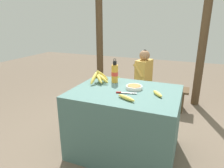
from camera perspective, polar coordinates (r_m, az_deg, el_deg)
The scene contains 13 objects.
ground_plane at distance 2.60m, azimuth 3.48°, elevation -18.20°, with size 12.00×12.00×0.00m, color brown.
market_counter at distance 2.40m, azimuth 3.65°, elevation -10.67°, with size 1.19×0.91×0.78m.
banana_bunch_ripe at distance 2.50m, azimuth -3.61°, elevation 2.07°, with size 0.22×0.37×0.16m.
serving_bowl at distance 2.29m, azimuth 6.34°, elevation -0.84°, with size 0.19×0.19×0.04m.
water_bottle at distance 2.49m, azimuth 0.78°, elevation 3.11°, with size 0.08×0.08×0.30m.
loose_banana_front at distance 1.98m, azimuth 4.09°, elevation -3.96°, with size 0.22×0.13×0.04m.
loose_banana_side at distance 2.13m, azimuth 12.88°, elevation -2.72°, with size 0.14×0.17×0.04m.
knife at distance 2.14m, azimuth 3.24°, elevation -2.47°, with size 0.22×0.08×0.02m.
wooden_bench at distance 3.76m, azimuth 7.81°, elevation -0.90°, with size 1.74×0.32×0.39m.
seated_vendor at distance 3.66m, azimuth 8.39°, elevation 2.80°, with size 0.45×0.42×1.04m.
banana_bunch_green at distance 3.85m, azimuth 1.52°, elevation 1.63°, with size 0.19×0.30×0.14m.
support_post_near at distance 4.28m, azimuth -3.60°, elevation 13.66°, with size 0.14×0.14×2.43m.
support_post_far at distance 3.87m, azimuth 24.64°, elevation 11.64°, with size 0.14×0.14×2.43m.
Camera 1 is at (0.65, -2.00, 1.54)m, focal length 32.00 mm.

